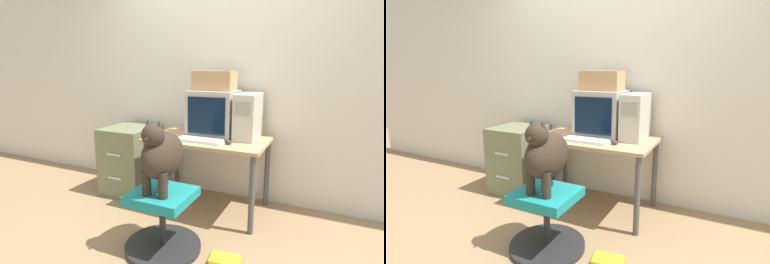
% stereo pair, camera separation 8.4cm
% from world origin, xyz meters
% --- Properties ---
extents(ground_plane, '(12.00, 12.00, 0.00)m').
position_xyz_m(ground_plane, '(0.00, 0.00, 0.00)').
color(ground_plane, '#937551').
extents(wall_back, '(8.00, 0.05, 2.60)m').
position_xyz_m(wall_back, '(0.00, 0.77, 1.30)').
color(wall_back, silver).
rests_on(wall_back, ground_plane).
extents(desk, '(1.12, 0.71, 0.72)m').
position_xyz_m(desk, '(0.00, 0.35, 0.62)').
color(desk, tan).
rests_on(desk, ground_plane).
extents(crt_monitor, '(0.45, 0.41, 0.44)m').
position_xyz_m(crt_monitor, '(-0.00, 0.48, 0.94)').
color(crt_monitor, '#B7B2A8').
rests_on(crt_monitor, desk).
extents(pc_tower, '(0.19, 0.43, 0.42)m').
position_xyz_m(pc_tower, '(0.35, 0.48, 0.93)').
color(pc_tower, beige).
rests_on(pc_tower, desk).
extents(keyboard, '(0.42, 0.16, 0.03)m').
position_xyz_m(keyboard, '(-0.02, 0.17, 0.73)').
color(keyboard, silver).
rests_on(keyboard, desk).
extents(computer_mouse, '(0.06, 0.04, 0.04)m').
position_xyz_m(computer_mouse, '(0.25, 0.18, 0.74)').
color(computer_mouse, '#333333').
rests_on(computer_mouse, desk).
extents(office_chair, '(0.58, 0.58, 0.47)m').
position_xyz_m(office_chair, '(-0.05, -0.44, 0.22)').
color(office_chair, '#262628').
rests_on(office_chair, ground_plane).
extents(dog, '(0.25, 0.47, 0.55)m').
position_xyz_m(dog, '(-0.05, -0.44, 0.76)').
color(dog, '#33281E').
rests_on(dog, office_chair).
extents(filing_cabinet, '(0.50, 0.59, 0.73)m').
position_xyz_m(filing_cabinet, '(-0.95, 0.40, 0.37)').
color(filing_cabinet, '#6B7251').
rests_on(filing_cabinet, ground_plane).
extents(cardboard_box, '(0.39, 0.23, 0.19)m').
position_xyz_m(cardboard_box, '(-0.00, 0.49, 1.25)').
color(cardboard_box, tan).
rests_on(cardboard_box, crt_monitor).
extents(book_stack_floor, '(0.24, 0.20, 0.04)m').
position_xyz_m(book_stack_floor, '(0.45, -0.42, 0.02)').
color(book_stack_floor, gold).
rests_on(book_stack_floor, ground_plane).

